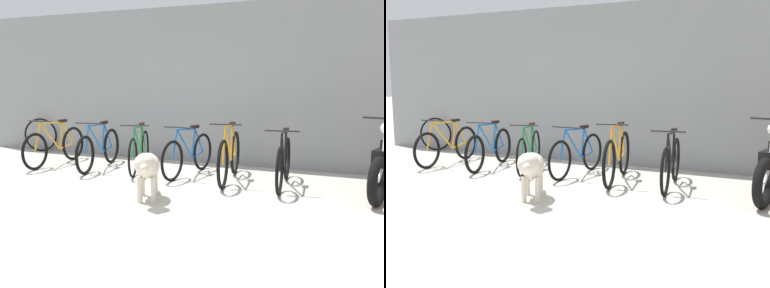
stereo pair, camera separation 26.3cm
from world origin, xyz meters
The scene contains 10 objects.
ground_plane centered at (0.00, 0.00, 0.00)m, with size 60.00×60.00×0.00m, color #B7B2A5.
shop_wall_back centered at (0.00, 3.05, 1.42)m, with size 9.74×0.20×2.85m.
bicycle_0 centered at (-2.11, 1.70, 0.34)m, with size 0.46×1.70×0.83m.
bicycle_1 centered at (-1.19, 1.72, 0.34)m, with size 0.47×1.68×0.83m.
bicycle_2 centered at (-0.45, 1.83, 0.34)m, with size 0.64×1.61×0.82m.
bicycle_3 centered at (0.45, 1.83, 0.34)m, with size 0.46×1.62×0.82m.
bicycle_4 centered at (1.18, 1.71, 0.37)m, with size 0.46×1.74×0.91m.
bicycle_5 centered at (2.02, 1.63, 0.35)m, with size 0.46×1.64×0.86m.
stray_dog centered at (0.60, 0.21, 0.44)m, with size 0.60×1.02×0.66m.
spare_tire_left centered at (-3.43, 2.79, 0.36)m, with size 0.69×0.27×0.71m.
Camera 2 is at (3.56, -4.53, 1.52)m, focal length 42.00 mm.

